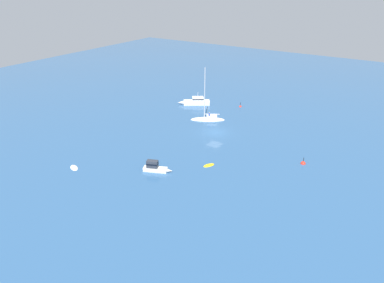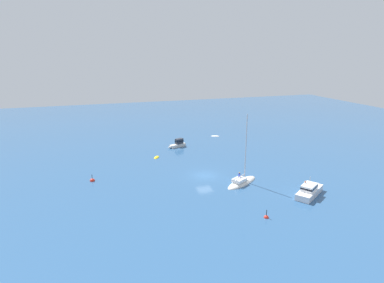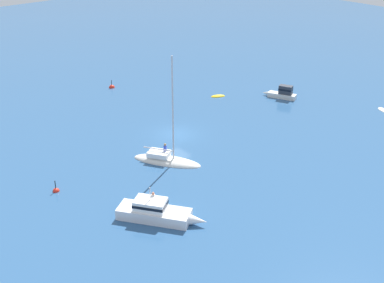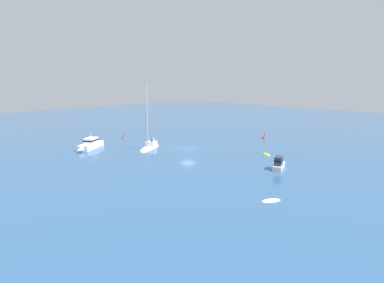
{
  "view_description": "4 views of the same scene",
  "coord_description": "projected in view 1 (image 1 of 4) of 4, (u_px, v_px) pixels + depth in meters",
  "views": [
    {
      "loc": [
        -29.21,
        53.22,
        26.34
      ],
      "look_at": [
        -0.8,
        9.19,
        1.89
      ],
      "focal_mm": 32.94,
      "sensor_mm": 36.0,
      "label": 1
    },
    {
      "loc": [
        -17.54,
        -47.22,
        19.61
      ],
      "look_at": [
        1.54,
        11.45,
        2.66
      ],
      "focal_mm": 30.66,
      "sensor_mm": 36.0,
      "label": 2
    },
    {
      "loc": [
        39.53,
        -32.37,
        23.39
      ],
      "look_at": [
        3.56,
        -0.77,
        0.65
      ],
      "focal_mm": 48.04,
      "sensor_mm": 36.0,
      "label": 3
    },
    {
      "loc": [
        39.52,
        41.14,
        11.99
      ],
      "look_at": [
        -0.45,
        0.53,
        1.23
      ],
      "focal_mm": 32.6,
      "sensor_mm": 36.0,
      "label": 4
    }
  ],
  "objects": [
    {
      "name": "mooring_buoy",
      "position": [
        240.0,
        107.0,
        79.04
      ],
      "size": [
        0.61,
        0.61,
        1.34
      ],
      "color": "red",
      "rests_on": "ground"
    },
    {
      "name": "launch",
      "position": [
        196.0,
        101.0,
        80.28
      ],
      "size": [
        6.88,
        5.27,
        2.88
      ],
      "rotation": [
        0.0,
        0.0,
        0.59
      ],
      "color": "white",
      "rests_on": "ground"
    },
    {
      "name": "launch_1",
      "position": [
        155.0,
        167.0,
        52.49
      ],
      "size": [
        4.43,
        2.47,
        1.73
      ],
      "rotation": [
        0.0,
        0.0,
        3.53
      ],
      "color": "silver",
      "rests_on": "ground"
    },
    {
      "name": "ground_plane",
      "position": [
        215.0,
        132.0,
        66.01
      ],
      "size": [
        167.77,
        167.77,
        0.0
      ],
      "primitive_type": "plane",
      "color": "#2D5684"
    },
    {
      "name": "rib",
      "position": [
        74.0,
        168.0,
        53.67
      ],
      "size": [
        2.29,
        1.78,
        0.31
      ],
      "rotation": [
        0.0,
        0.0,
        2.71
      ],
      "color": "silver",
      "rests_on": "ground"
    },
    {
      "name": "channel_buoy",
      "position": [
        303.0,
        164.0,
        54.88
      ],
      "size": [
        0.79,
        0.79,
        1.47
      ],
      "color": "red",
      "rests_on": "ground"
    },
    {
      "name": "tender",
      "position": [
        209.0,
        165.0,
        54.36
      ],
      "size": [
        1.62,
        2.08,
        0.42
      ],
      "rotation": [
        0.0,
        0.0,
        4.23
      ],
      "color": "yellow",
      "rests_on": "ground"
    },
    {
      "name": "yacht",
      "position": [
        208.0,
        119.0,
        71.73
      ],
      "size": [
        7.02,
        5.32,
        11.25
      ],
      "rotation": [
        0.0,
        0.0,
        0.54
      ],
      "color": "silver",
      "rests_on": "ground"
    }
  ]
}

